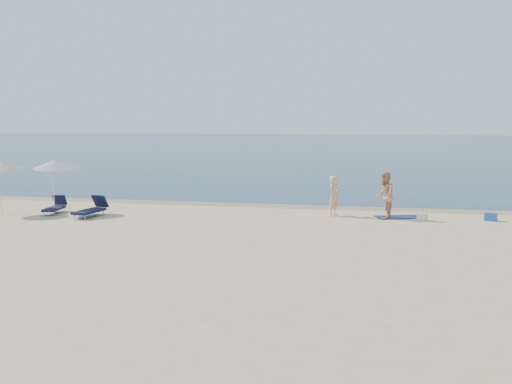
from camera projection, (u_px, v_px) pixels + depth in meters
The scene contains 12 objects.
ground at pixel (95, 356), 10.65m from camera, with size 160.00×160.00×0.00m, color tan.
sea at pixel (377, 145), 107.40m from camera, with size 240.00×160.00×0.01m, color #0C2048.
wet_sand_strip at pixel (294, 206), 29.42m from camera, with size 240.00×1.60×0.00m, color #847254.
person_left at pixel (334, 196), 26.38m from camera, with size 0.60×0.40×1.65m, color tan.
person_right at pixel (385, 196), 25.56m from camera, with size 0.91×0.71×1.87m, color tan.
beach_towel at pixel (399, 217), 26.00m from camera, with size 1.84×1.02×0.03m, color #0F1A4D.
white_bag at pixel (422, 217), 25.26m from camera, with size 0.34×0.29×0.29m, color white.
blue_cooler at pixel (491, 217), 25.08m from camera, with size 0.45×0.32×0.32m, color #1E49A3.
umbrella_near at pixel (55, 164), 27.01m from camera, with size 2.20×2.22×2.40m.
umbrella_far at pixel (2, 165), 26.74m from camera, with size 1.93×1.95×2.37m.
lounger_left at pixel (55, 207), 27.14m from camera, with size 0.85×1.75×0.74m.
lounger_right at pixel (91, 209), 26.18m from camera, with size 0.78×1.92×0.83m.
Camera 1 is at (4.97, -9.40, 3.87)m, focal length 45.00 mm.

